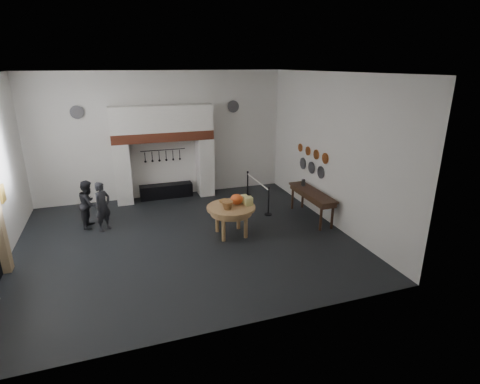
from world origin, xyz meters
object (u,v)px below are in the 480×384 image
object	(u,v)px
side_table	(312,192)
barrier_post_near	(269,202)
work_table	(231,208)
visitor_near	(103,206)
barrier_post_far	(248,184)
visitor_far	(89,204)
iron_range	(166,191)

from	to	relation	value
side_table	barrier_post_near	bearing A→B (deg)	149.85
work_table	visitor_near	distance (m)	3.79
work_table	barrier_post_far	bearing A→B (deg)	62.23
visitor_far	barrier_post_near	distance (m)	5.55
visitor_far	barrier_post_near	bearing A→B (deg)	-89.29
barrier_post_far	visitor_far	bearing A→B (deg)	-168.54
iron_range	side_table	bearing A→B (deg)	-40.33
work_table	barrier_post_far	distance (m)	3.46
barrier_post_far	work_table	bearing A→B (deg)	-117.77
iron_range	visitor_far	xyz separation A→B (m)	(-2.56, -1.90, 0.48)
iron_range	barrier_post_near	distance (m)	4.04
iron_range	visitor_far	bearing A→B (deg)	-143.35
barrier_post_near	iron_range	bearing A→B (deg)	136.24
visitor_far	barrier_post_near	xyz separation A→B (m)	(5.47, -0.89, -0.28)
work_table	barrier_post_far	world-z (taller)	barrier_post_far
work_table	side_table	xyz separation A→B (m)	(2.79, 0.36, 0.03)
work_table	barrier_post_near	bearing A→B (deg)	33.10
visitor_near	side_table	bearing A→B (deg)	-54.44
iron_range	side_table	world-z (taller)	side_table
barrier_post_far	visitor_near	bearing A→B (deg)	-163.43
visitor_near	barrier_post_far	xyz separation A→B (m)	(5.07, 1.51, -0.29)
visitor_near	visitor_far	xyz separation A→B (m)	(-0.40, 0.40, -0.01)
visitor_near	barrier_post_far	size ratio (longest dim) A/B	1.65
visitor_far	work_table	bearing A→B (deg)	-106.63
barrier_post_far	barrier_post_near	bearing A→B (deg)	-90.00
visitor_near	barrier_post_near	world-z (taller)	visitor_near
barrier_post_near	visitor_near	bearing A→B (deg)	174.47
side_table	work_table	bearing A→B (deg)	-172.69
visitor_far	visitor_near	bearing A→B (deg)	-125.03
work_table	barrier_post_near	size ratio (longest dim) A/B	1.54
visitor_far	barrier_post_near	size ratio (longest dim) A/B	1.62
visitor_near	work_table	bearing A→B (deg)	-67.67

